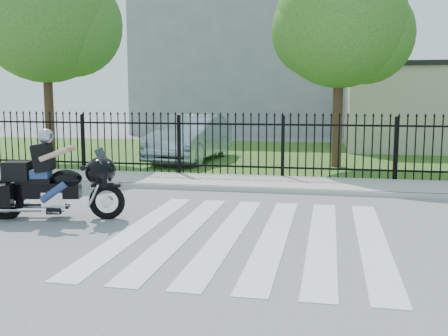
# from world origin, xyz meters

# --- Properties ---
(ground) EXTENTS (120.00, 120.00, 0.00)m
(ground) POSITION_xyz_m (0.00, 0.00, 0.00)
(ground) COLOR slate
(ground) RESTS_ON ground
(crosswalk) EXTENTS (5.00, 5.50, 0.01)m
(crosswalk) POSITION_xyz_m (0.00, 0.00, 0.01)
(crosswalk) COLOR silver
(crosswalk) RESTS_ON ground
(sidewalk) EXTENTS (40.00, 2.00, 0.12)m
(sidewalk) POSITION_xyz_m (0.00, 5.00, 0.06)
(sidewalk) COLOR #ADAAA3
(sidewalk) RESTS_ON ground
(curb) EXTENTS (40.00, 0.12, 0.12)m
(curb) POSITION_xyz_m (0.00, 4.00, 0.06)
(curb) COLOR #ADAAA3
(curb) RESTS_ON ground
(grass_strip) EXTENTS (40.00, 12.00, 0.02)m
(grass_strip) POSITION_xyz_m (0.00, 12.00, 0.01)
(grass_strip) COLOR #366020
(grass_strip) RESTS_ON ground
(iron_fence) EXTENTS (26.00, 0.04, 1.80)m
(iron_fence) POSITION_xyz_m (0.00, 6.00, 0.90)
(iron_fence) COLOR black
(iron_fence) RESTS_ON ground
(tree_left) EXTENTS (4.80, 4.80, 7.58)m
(tree_left) POSITION_xyz_m (-8.50, 8.50, 5.17)
(tree_left) COLOR #382316
(tree_left) RESTS_ON ground
(tree_mid) EXTENTS (4.20, 4.20, 6.78)m
(tree_mid) POSITION_xyz_m (1.50, 9.00, 4.67)
(tree_mid) COLOR #382316
(tree_mid) RESTS_ON ground
(building_tall) EXTENTS (15.00, 10.00, 12.00)m
(building_tall) POSITION_xyz_m (-3.00, 26.00, 6.00)
(building_tall) COLOR #97999F
(building_tall) RESTS_ON ground
(motorcycle_rider) EXTENTS (2.66, 1.22, 1.77)m
(motorcycle_rider) POSITION_xyz_m (-3.92, 0.45, 0.73)
(motorcycle_rider) COLOR black
(motorcycle_rider) RESTS_ON ground
(parked_car) EXTENTS (2.14, 5.10, 1.64)m
(parked_car) POSITION_xyz_m (-3.62, 9.57, 0.84)
(parked_car) COLOR #A5B6D0
(parked_car) RESTS_ON grass_strip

